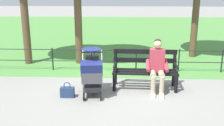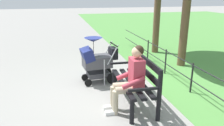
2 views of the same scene
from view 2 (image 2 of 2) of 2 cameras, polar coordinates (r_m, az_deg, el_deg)
The scene contains 6 objects.
ground_plane at distance 5.36m, azimuth 2.18°, elevation -6.31°, with size 60.00×60.00×0.00m, color gray.
park_bench at distance 4.49m, azimuth 6.40°, elevation -3.97°, with size 1.62×0.65×0.96m.
person_on_bench at distance 4.13m, azimuth 4.82°, elevation -3.63°, with size 0.54×0.74×1.28m.
stroller at distance 5.48m, azimuth -3.95°, elevation 0.85°, with size 0.58×0.92×1.15m.
handbag at distance 6.15m, azimuth -5.84°, elevation -1.90°, with size 0.32×0.14×0.37m.
park_fence at distance 5.36m, azimuth 19.14°, elevation -2.42°, with size 8.96×0.04×0.70m.
Camera 2 is at (-4.72, 1.34, 2.16)m, focal length 35.53 mm.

